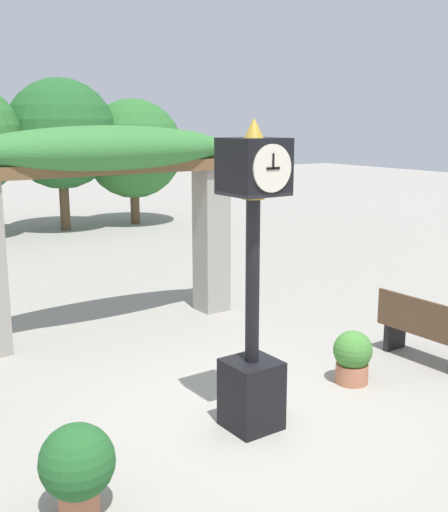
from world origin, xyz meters
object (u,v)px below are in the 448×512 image
at_px(potted_plant_near_right, 77,465).
at_px(park_bench, 428,332).
at_px(potted_plant_near_left, 353,356).
at_px(pedestal_clock, 252,289).

bearing_deg(potted_plant_near_right, park_bench, 5.51).
bearing_deg(potted_plant_near_right, potted_plant_near_left, 8.87).
bearing_deg(potted_plant_near_right, pedestal_clock, 10.54).
bearing_deg(park_bench, pedestal_clock, 91.99).
bearing_deg(potted_plant_near_left, potted_plant_near_right, -171.13).
height_order(potted_plant_near_left, potted_plant_near_right, potted_plant_near_right).
relative_size(potted_plant_near_left, potted_plant_near_right, 0.85).
height_order(pedestal_clock, potted_plant_near_left, pedestal_clock).
height_order(pedestal_clock, potted_plant_near_right, pedestal_clock).
bearing_deg(pedestal_clock, potted_plant_near_left, 6.84).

